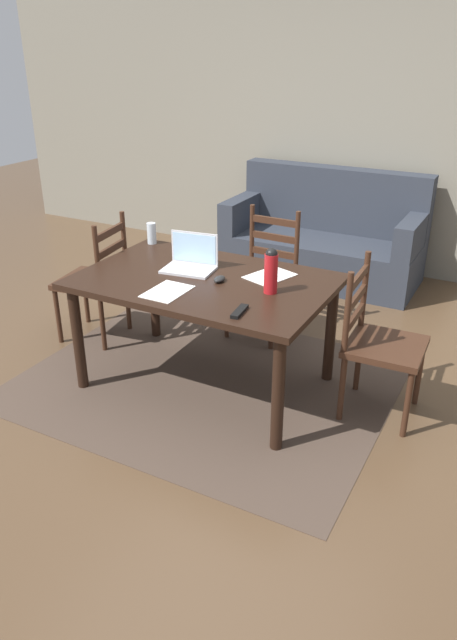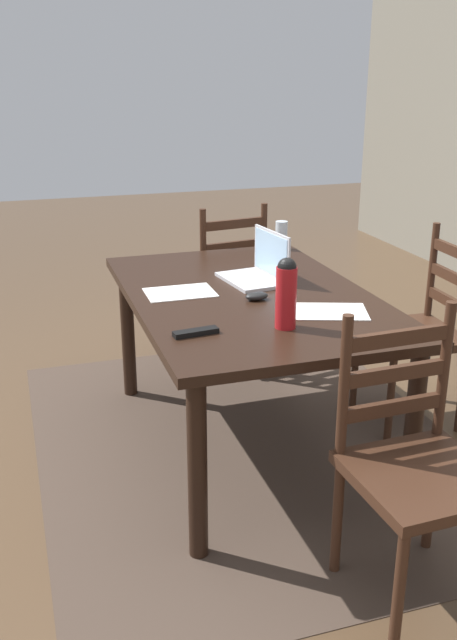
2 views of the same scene
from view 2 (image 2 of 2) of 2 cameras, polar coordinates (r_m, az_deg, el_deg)
The scene contains 13 objects.
ground_plane at distance 3.33m, azimuth 1.52°, elevation -10.07°, with size 14.00×14.00×0.00m, color brown.
area_rug at distance 3.33m, azimuth 1.52°, elevation -10.02°, with size 2.37×1.91×0.01m, color #47382D.
dining_table at distance 3.06m, azimuth 1.63°, elevation 0.69°, with size 1.55×1.01×0.75m.
chair_right_far at distance 2.35m, azimuth 15.15°, elevation -11.59°, with size 0.46×0.46×0.95m.
chair_left_far at distance 4.14m, azimuth -0.52°, elevation 3.05°, with size 0.50×0.50×0.95m.
chair_far_head at distance 3.49m, azimuth 15.33°, elevation -0.94°, with size 0.46×0.46×0.95m.
laptop at distance 3.20m, azimuth 2.60°, elevation 4.27°, with size 0.35×0.26×0.23m.
water_bottle at distance 2.58m, azimuth 4.75°, elevation 2.31°, with size 0.08×0.08×0.27m.
drinking_glass at distance 3.77m, azimuth 4.35°, elevation 6.95°, with size 0.07×0.07×0.15m, color silver.
computer_mouse at distance 2.93m, azimuth 2.29°, elevation 1.96°, with size 0.06×0.10×0.03m, color black.
tv_remote at distance 2.55m, azimuth -2.70°, elevation -1.01°, with size 0.04×0.17×0.02m, color black.
paper_stack_left at distance 2.81m, azimuth 8.30°, elevation 0.69°, with size 0.21×0.30×0.00m, color white.
paper_stack_right at distance 3.03m, azimuth -4.00°, elevation 2.27°, with size 0.21×0.30×0.00m, color white.
Camera 2 is at (2.72, -0.96, 1.66)m, focal length 39.03 mm.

